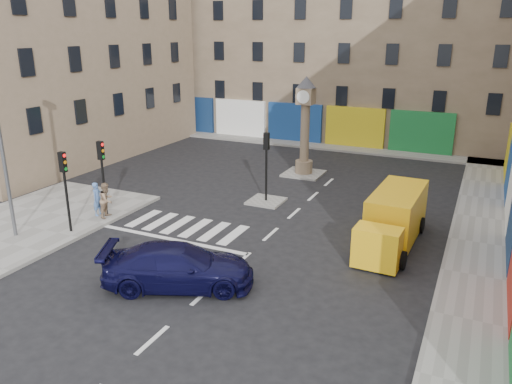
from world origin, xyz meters
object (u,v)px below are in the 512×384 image
Objects in this scene: clock_pillar at (305,120)px; traffic_light_island at (266,156)px; traffic_light_left_near at (65,179)px; pedestrian_blue at (97,199)px; navy_sedan at (179,266)px; traffic_light_left_far at (102,166)px; pedestrian_tan at (107,200)px; yellow_van at (393,219)px.

traffic_light_island is at bearing -90.00° from clock_pillar.
traffic_light_left_near reaches higher than pedestrian_blue.
clock_pillar is at bearing -21.02° from navy_sedan.
traffic_light_left_far is 2.22× the size of pedestrian_blue.
traffic_light_left_far is 1.68m from pedestrian_blue.
pedestrian_tan is (-6.89, 4.18, 0.23)m from navy_sedan.
pedestrian_tan is (-6.00, -11.64, -2.53)m from clock_pillar.
clock_pillar reaches higher than traffic_light_island.
pedestrian_tan is (-13.17, -3.01, -0.10)m from yellow_van.
clock_pillar is at bearing 90.00° from traffic_light_island.
traffic_light_left_near is 1.00× the size of traffic_light_island.
traffic_light_left_near is at bearing 160.18° from pedestrian_tan.
pedestrian_blue is (-13.76, -3.00, -0.13)m from yellow_van.
clock_pillar is at bearing 61.06° from traffic_light_left_far.
pedestrian_blue is (-7.48, 4.19, 0.20)m from navy_sedan.
yellow_van is (6.28, 7.19, 0.33)m from navy_sedan.
traffic_light_island is 0.68× the size of navy_sedan.
pedestrian_tan reaches higher than navy_sedan.
traffic_light_left_far is at bearing -58.27° from pedestrian_blue.
yellow_van is (13.47, 5.17, -1.51)m from traffic_light_left_near.
traffic_light_island reaches higher than navy_sedan.
traffic_light_left_near is at bearing -156.79° from yellow_van.
traffic_light_left_far is at bearing 90.00° from traffic_light_left_near.
traffic_light_left_near is 2.73m from pedestrian_blue.
navy_sedan is 8.06m from pedestrian_tan.
traffic_light_left_near is 0.60× the size of yellow_van.
traffic_light_left_far reaches higher than yellow_van.
yellow_van is at bearing 11.62° from traffic_light_left_far.
traffic_light_left_far reaches higher than navy_sedan.
clock_pillar is (6.30, 11.40, 0.93)m from traffic_light_left_far.
navy_sedan is (7.19, -2.02, -1.84)m from traffic_light_left_near.
yellow_van is at bearing -84.89° from pedestrian_blue.
traffic_light_left_far is 8.64m from navy_sedan.
clock_pillar is (0.00, 6.00, 0.96)m from traffic_light_island.
navy_sedan is 9.56m from yellow_van.
clock_pillar is at bearing 65.45° from traffic_light_left_near.
yellow_van is (13.47, 2.77, -1.51)m from traffic_light_left_far.
yellow_van is at bearing -50.26° from clock_pillar.
clock_pillar is at bearing -39.18° from pedestrian_tan.
traffic_light_island is 2.14× the size of pedestrian_tan.
traffic_light_left_far is 13.05m from clock_pillar.
clock_pillar reaches higher than pedestrian_blue.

